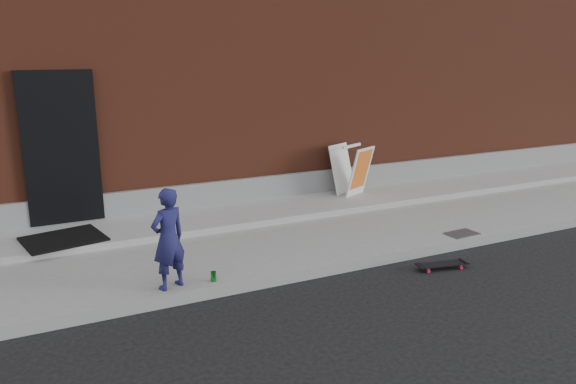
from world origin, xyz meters
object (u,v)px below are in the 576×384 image
child (168,239)px  skateboard (442,264)px  soda_can (213,276)px  pizza_sign (352,170)px

child → skateboard: size_ratio=1.67×
child → soda_can: size_ratio=9.79×
child → skateboard: child is taller
skateboard → pizza_sign: bearing=81.0°
child → soda_can: child is taller
skateboard → pizza_sign: pizza_sign is taller
skateboard → soda_can: 3.01m
child → soda_can: 0.73m
child → skateboard: 3.57m
pizza_sign → soda_can: pizza_sign is taller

